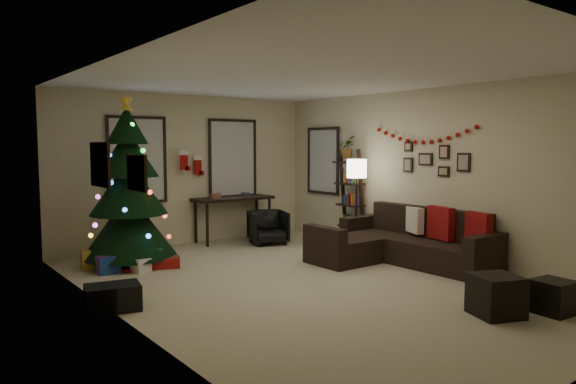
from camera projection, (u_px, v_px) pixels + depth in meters
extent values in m
plane|color=#B4AA88|center=(310.00, 282.00, 7.00)|extent=(7.00, 7.00, 0.00)
plane|color=white|center=(310.00, 75.00, 6.76)|extent=(7.00, 7.00, 0.00)
plane|color=beige|center=(187.00, 170.00, 9.65)|extent=(5.00, 0.00, 5.00)
plane|color=beige|center=(120.00, 190.00, 5.37)|extent=(0.00, 7.00, 7.00)
plane|color=beige|center=(431.00, 174.00, 8.39)|extent=(0.00, 7.00, 7.00)
cube|color=#728CB2|center=(137.00, 160.00, 9.03)|extent=(0.94, 0.02, 1.35)
cube|color=beige|center=(137.00, 160.00, 9.03)|extent=(0.94, 0.03, 1.35)
cube|color=#728CB2|center=(232.00, 158.00, 10.18)|extent=(0.94, 0.02, 1.35)
cube|color=beige|center=(232.00, 158.00, 10.18)|extent=(0.94, 0.03, 1.35)
cube|color=#728CB2|center=(324.00, 161.00, 10.38)|extent=(0.05, 0.27, 1.17)
cube|color=beige|center=(324.00, 161.00, 10.38)|extent=(0.05, 0.45, 1.17)
cylinder|color=black|center=(130.00, 254.00, 8.04)|extent=(0.10, 0.10, 0.31)
cone|color=black|center=(129.00, 224.00, 8.00)|extent=(1.39, 1.39, 0.97)
cone|color=black|center=(128.00, 187.00, 7.95)|extent=(1.15, 1.15, 0.82)
cone|color=black|center=(128.00, 153.00, 7.90)|extent=(0.90, 0.90, 0.72)
cone|color=black|center=(127.00, 125.00, 7.87)|extent=(0.62, 0.62, 0.56)
cylinder|color=maroon|center=(131.00, 263.00, 8.05)|extent=(1.13, 1.13, 0.04)
cube|color=gold|center=(91.00, 259.00, 7.76)|extent=(0.26, 0.26, 0.28)
cube|color=#14591E|center=(150.00, 258.00, 7.79)|extent=(0.28, 0.25, 0.30)
cube|color=navy|center=(108.00, 265.00, 7.47)|extent=(0.30, 0.22, 0.25)
cube|color=silver|center=(141.00, 265.00, 7.55)|extent=(0.22, 0.22, 0.20)
cube|color=maroon|center=(166.00, 262.00, 7.84)|extent=(0.40, 0.30, 0.15)
cube|color=black|center=(415.00, 251.00, 8.13)|extent=(0.81, 2.16, 0.38)
cube|color=black|center=(429.00, 222.00, 8.28)|extent=(0.20, 2.16, 0.46)
cube|color=black|center=(485.00, 257.00, 7.19)|extent=(0.81, 0.20, 0.59)
cube|color=black|center=(360.00, 234.00, 9.06)|extent=(0.81, 0.20, 0.59)
cube|color=black|center=(347.00, 250.00, 8.19)|extent=(0.77, 0.81, 0.38)
cube|color=black|center=(325.00, 247.00, 7.89)|extent=(0.18, 0.81, 0.59)
cube|color=maroon|center=(478.00, 228.00, 7.45)|extent=(0.24, 0.46, 0.44)
cube|color=maroon|center=(441.00, 223.00, 7.95)|extent=(0.24, 0.50, 0.49)
cube|color=beige|center=(415.00, 220.00, 8.34)|extent=(0.27, 0.41, 0.40)
cube|color=black|center=(496.00, 296.00, 5.60)|extent=(0.60, 0.60, 0.44)
cube|color=black|center=(553.00, 297.00, 5.69)|extent=(0.41, 0.41, 0.36)
cube|color=black|center=(233.00, 199.00, 9.96)|extent=(1.54, 0.55, 0.06)
cylinder|color=black|center=(207.00, 225.00, 9.41)|extent=(0.06, 0.06, 0.77)
cylinder|color=black|center=(196.00, 222.00, 9.76)|extent=(0.06, 0.06, 0.77)
cylinder|color=black|center=(269.00, 219.00, 10.23)|extent=(0.06, 0.06, 0.77)
cylinder|color=black|center=(257.00, 216.00, 10.58)|extent=(0.06, 0.06, 0.77)
imported|color=black|center=(268.00, 227.00, 9.70)|extent=(0.76, 0.74, 0.62)
cube|color=black|center=(361.00, 198.00, 9.40)|extent=(0.05, 0.05, 1.74)
cube|color=black|center=(343.00, 196.00, 9.77)|extent=(0.05, 0.05, 1.74)
cube|color=black|center=(351.00, 226.00, 9.61)|extent=(0.30, 0.48, 0.03)
cube|color=black|center=(351.00, 205.00, 9.58)|extent=(0.30, 0.48, 0.03)
cube|color=black|center=(351.00, 184.00, 9.54)|extent=(0.30, 0.48, 0.03)
cube|color=black|center=(351.00, 162.00, 9.51)|extent=(0.30, 0.48, 0.03)
imported|color=#4C4C4C|center=(346.00, 144.00, 9.61)|extent=(0.61, 0.63, 0.53)
cylinder|color=black|center=(356.00, 250.00, 9.05)|extent=(0.27, 0.27, 0.03)
cylinder|color=black|center=(356.00, 211.00, 9.00)|extent=(0.03, 0.03, 1.32)
cylinder|color=white|center=(357.00, 168.00, 8.93)|extent=(0.33, 0.33, 0.31)
cube|color=black|center=(100.00, 165.00, 5.88)|extent=(0.04, 0.60, 0.50)
cube|color=tan|center=(100.00, 165.00, 5.88)|extent=(0.01, 0.54, 0.45)
cube|color=black|center=(137.00, 173.00, 5.04)|extent=(0.04, 0.45, 0.35)
cube|color=beige|center=(137.00, 173.00, 5.04)|extent=(0.01, 0.41, 0.31)
cube|color=black|center=(464.00, 162.00, 7.89)|extent=(0.03, 0.22, 0.28)
cube|color=black|center=(444.00, 152.00, 8.15)|extent=(0.03, 0.18, 0.22)
cube|color=black|center=(444.00, 171.00, 8.18)|extent=(0.03, 0.20, 0.16)
cube|color=black|center=(426.00, 159.00, 8.44)|extent=(0.03, 0.26, 0.20)
cube|color=black|center=(408.00, 165.00, 8.72)|extent=(0.03, 0.18, 0.24)
cube|color=black|center=(409.00, 147.00, 8.70)|extent=(0.03, 0.16, 0.16)
cube|color=#990F0C|center=(184.00, 161.00, 9.40)|extent=(0.14, 0.04, 0.30)
cube|color=white|center=(184.00, 153.00, 9.38)|extent=(0.16, 0.05, 0.08)
cube|color=#990F0C|center=(188.00, 168.00, 9.45)|extent=(0.10, 0.04, 0.08)
cube|color=#990F0C|center=(198.00, 166.00, 9.69)|extent=(0.14, 0.04, 0.30)
cube|color=white|center=(198.00, 158.00, 9.68)|extent=(0.16, 0.05, 0.08)
cube|color=#990F0C|center=(201.00, 173.00, 9.75)|extent=(0.10, 0.04, 0.08)
cube|color=black|center=(113.00, 298.00, 5.80)|extent=(0.64, 0.50, 0.29)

